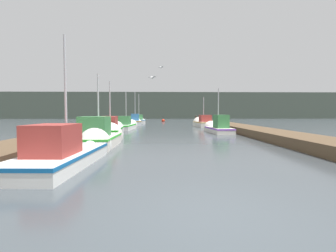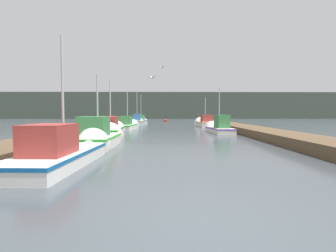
% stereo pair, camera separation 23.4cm
% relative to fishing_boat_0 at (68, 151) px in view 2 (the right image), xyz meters
% --- Properties ---
extents(ground_plane, '(200.00, 200.00, 0.00)m').
position_rel_fishing_boat_0_xyz_m(ground_plane, '(3.98, -4.98, -0.39)').
color(ground_plane, '#3D4449').
extents(dock_left, '(2.38, 40.00, 0.53)m').
position_rel_fishing_boat_0_xyz_m(dock_left, '(-2.42, 11.02, -0.13)').
color(dock_left, brown).
rests_on(dock_left, ground_plane).
extents(dock_right, '(2.38, 40.00, 0.53)m').
position_rel_fishing_boat_0_xyz_m(dock_right, '(10.37, 11.02, -0.13)').
color(dock_right, brown).
rests_on(dock_right, ground_plane).
extents(distant_shore_ridge, '(120.00, 16.00, 6.83)m').
position_rel_fishing_boat_0_xyz_m(distant_shore_ridge, '(3.98, 65.73, 3.02)').
color(distant_shore_ridge, '#424C42').
rests_on(distant_shore_ridge, ground_plane).
extents(fishing_boat_0, '(1.90, 6.04, 4.79)m').
position_rel_fishing_boat_0_xyz_m(fishing_boat_0, '(0.00, 0.00, 0.00)').
color(fishing_boat_0, silver).
rests_on(fishing_boat_0, ground_plane).
extents(fishing_boat_1, '(1.85, 4.68, 4.21)m').
position_rel_fishing_boat_0_xyz_m(fishing_boat_1, '(-0.03, 4.57, 0.07)').
color(fishing_boat_1, silver).
rests_on(fishing_boat_1, ground_plane).
extents(fishing_boat_2, '(1.87, 6.01, 4.20)m').
position_rel_fishing_boat_0_xyz_m(fishing_boat_2, '(-0.33, 8.99, 0.10)').
color(fishing_boat_2, silver).
rests_on(fishing_boat_2, ground_plane).
extents(fishing_boat_3, '(1.68, 4.90, 4.17)m').
position_rel_fishing_boat_0_xyz_m(fishing_boat_3, '(7.96, 12.76, 0.05)').
color(fishing_boat_3, silver).
rests_on(fishing_boat_3, ground_plane).
extents(fishing_boat_4, '(1.76, 5.71, 4.09)m').
position_rel_fishing_boat_0_xyz_m(fishing_boat_4, '(-0.28, 17.28, 0.02)').
color(fishing_boat_4, silver).
rests_on(fishing_boat_4, ground_plane).
extents(fishing_boat_5, '(2.05, 4.50, 3.95)m').
position_rel_fishing_boat_0_xyz_m(fishing_boat_5, '(8.17, 21.61, 0.05)').
color(fishing_boat_5, silver).
rests_on(fishing_boat_5, ground_plane).
extents(fishing_boat_6, '(2.05, 5.63, 4.88)m').
position_rel_fishing_boat_0_xyz_m(fishing_boat_6, '(-0.29, 26.60, 0.05)').
color(fishing_boat_6, silver).
rests_on(fishing_boat_6, ground_plane).
extents(fishing_boat_7, '(2.22, 4.80, 4.97)m').
position_rel_fishing_boat_0_xyz_m(fishing_boat_7, '(-0.14, 31.04, 0.04)').
color(fishing_boat_7, silver).
rests_on(fishing_boat_7, ground_plane).
extents(mooring_piling_0, '(0.23, 0.23, 1.24)m').
position_rel_fishing_boat_0_xyz_m(mooring_piling_0, '(9.10, 34.44, 0.23)').
color(mooring_piling_0, '#473523').
rests_on(mooring_piling_0, ground_plane).
extents(mooring_piling_1, '(0.32, 0.32, 1.02)m').
position_rel_fishing_boat_0_xyz_m(mooring_piling_1, '(-1.31, 28.40, 0.12)').
color(mooring_piling_1, '#473523').
rests_on(mooring_piling_1, ground_plane).
extents(mooring_piling_2, '(0.30, 0.30, 1.01)m').
position_rel_fishing_boat_0_xyz_m(mooring_piling_2, '(9.24, 29.22, 0.12)').
color(mooring_piling_2, '#473523').
rests_on(mooring_piling_2, ground_plane).
extents(mooring_piling_3, '(0.31, 0.31, 1.38)m').
position_rel_fishing_boat_0_xyz_m(mooring_piling_3, '(-1.43, 8.90, 0.31)').
color(mooring_piling_3, '#473523').
rests_on(mooring_piling_3, ground_plane).
extents(channel_buoy, '(0.60, 0.60, 1.10)m').
position_rel_fishing_boat_0_xyz_m(channel_buoy, '(3.68, 38.00, -0.22)').
color(channel_buoy, red).
rests_on(channel_buoy, ground_plane).
extents(seagull_lead, '(0.50, 0.44, 0.12)m').
position_rel_fishing_boat_0_xyz_m(seagull_lead, '(2.64, 6.00, 3.31)').
color(seagull_lead, white).
extents(seagull_1, '(0.41, 0.52, 0.12)m').
position_rel_fishing_boat_0_xyz_m(seagull_1, '(3.18, 10.77, 4.69)').
color(seagull_1, white).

